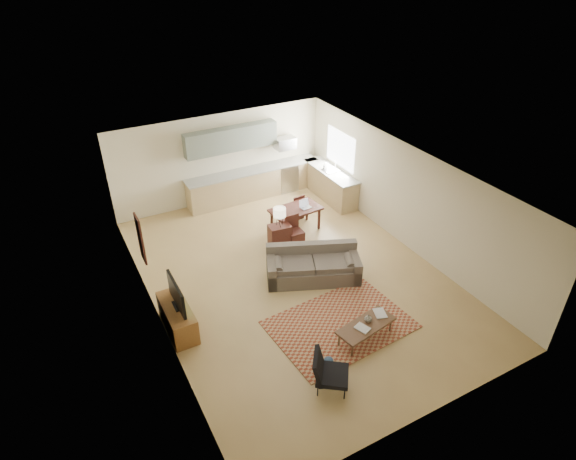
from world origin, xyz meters
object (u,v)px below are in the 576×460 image
tv_credenza (178,318)px  console_table (280,236)px  dining_table (295,220)px  armchair (333,372)px  coffee_table (365,331)px  sofa (313,265)px

tv_credenza → console_table: size_ratio=1.98×
dining_table → armchair: bearing=-116.9°
coffee_table → armchair: (-1.26, -0.71, 0.19)m
tv_credenza → dining_table: bearing=29.1°
armchair → sofa: bearing=11.5°
coffee_table → dining_table: 4.39m
armchair → tv_credenza: size_ratio=0.59×
armchair → dining_table: (2.04, 5.03, -0.04)m
console_table → dining_table: (0.76, 0.53, 0.02)m
sofa → coffee_table: (-0.09, -2.22, -0.20)m
coffee_table → tv_credenza: 3.86m
tv_credenza → armchair: bearing=-54.5°
sofa → tv_credenza: (-3.34, -0.15, -0.10)m
sofa → dining_table: 2.21m
tv_credenza → dining_table: dining_table is taller
sofa → console_table: 1.57m
tv_credenza → console_table: (3.27, 1.71, 0.03)m
sofa → console_table: bearing=115.7°
sofa → console_table: sofa is taller
coffee_table → console_table: console_table is taller
coffee_table → tv_credenza: (-3.25, 2.08, 0.11)m
sofa → armchair: size_ratio=2.99×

